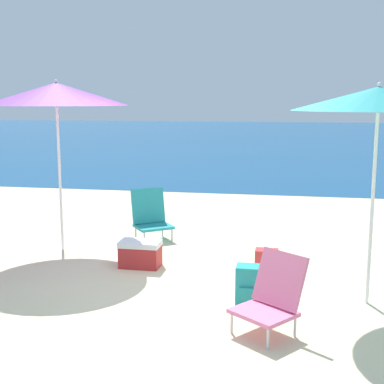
# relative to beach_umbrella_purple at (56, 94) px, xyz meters

# --- Properties ---
(ground_plane) EXTENTS (60.00, 60.00, 0.00)m
(ground_plane) POSITION_rel_beach_umbrella_purple_xyz_m (2.01, -1.33, -2.16)
(ground_plane) COLOR beige
(sea_water) EXTENTS (60.00, 40.00, 0.01)m
(sea_water) POSITION_rel_beach_umbrella_purple_xyz_m (2.01, 24.95, -2.16)
(sea_water) COLOR navy
(sea_water) RESTS_ON ground
(beach_umbrella_purple) EXTENTS (1.93, 1.93, 2.35)m
(beach_umbrella_purple) POSITION_rel_beach_umbrella_purple_xyz_m (0.00, 0.00, 0.00)
(beach_umbrella_purple) COLOR white
(beach_umbrella_purple) RESTS_ON ground
(beach_umbrella_teal) EXTENTS (1.70, 1.70, 2.25)m
(beach_umbrella_teal) POSITION_rel_beach_umbrella_purple_xyz_m (3.94, -1.28, -0.07)
(beach_umbrella_teal) COLOR white
(beach_umbrella_teal) RESTS_ON ground
(beach_chair_teal) EXTENTS (0.71, 0.71, 0.76)m
(beach_chair_teal) POSITION_rel_beach_umbrella_purple_xyz_m (1.06, 0.83, -1.80)
(beach_chair_teal) COLOR silver
(beach_chair_teal) RESTS_ON ground
(beach_chair_pink) EXTENTS (0.72, 0.73, 0.72)m
(beach_chair_pink) POSITION_rel_beach_umbrella_purple_xyz_m (2.99, -2.17, -1.81)
(beach_chair_pink) COLOR silver
(beach_chair_pink) RESTS_ON ground
(backpack_red) EXTENTS (0.26, 0.22, 0.37)m
(backpack_red) POSITION_rel_beach_umbrella_purple_xyz_m (2.88, -0.77, -1.98)
(backpack_red) COLOR red
(backpack_red) RESTS_ON ground
(backpack_teal) EXTENTS (0.30, 0.24, 0.41)m
(backpack_teal) POSITION_rel_beach_umbrella_purple_xyz_m (2.76, -1.55, -1.96)
(backpack_teal) COLOR teal
(backpack_teal) RESTS_ON ground
(cooler_box) EXTENTS (0.51, 0.32, 0.33)m
(cooler_box) POSITION_rel_beach_umbrella_purple_xyz_m (1.29, -0.54, -1.99)
(cooler_box) COLOR #B72828
(cooler_box) RESTS_ON ground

